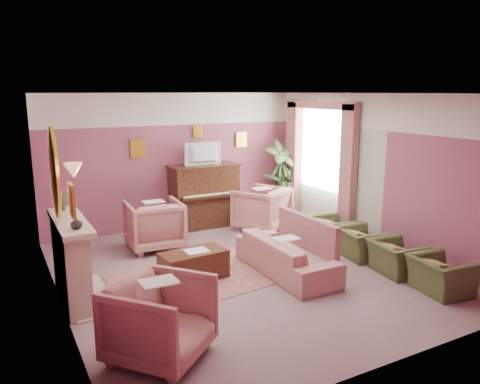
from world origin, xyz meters
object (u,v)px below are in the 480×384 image
side_table (282,202)px  piano (204,196)px  sofa (286,248)px  floral_armchair_left (154,222)px  olive_chair_c (361,238)px  floral_armchair_right (262,207)px  floral_armchair_front (160,315)px  olive_chair_d (330,227)px  television (204,152)px  olive_chair_a (441,269)px  coffee_table (194,265)px  olive_chair_b (397,252)px

side_table → piano: bearing=175.4°
sofa → side_table: size_ratio=2.85×
floral_armchair_left → piano: bearing=32.5°
piano → olive_chair_c: bearing=-62.5°
floral_armchair_right → olive_chair_c: floral_armchair_right is taller
olive_chair_c → floral_armchair_front: bearing=-161.4°
floral_armchair_left → floral_armchair_right: same height
side_table → olive_chair_d: bearing=-97.9°
television → floral_armchair_left: (-1.39, -0.84, -1.11)m
olive_chair_a → olive_chair_c: (0.00, 1.64, 0.00)m
television → olive_chair_c: (1.59, -3.00, -1.26)m
coffee_table → olive_chair_a: (2.92, -2.10, 0.12)m
floral_armchair_right → olive_chair_b: floral_armchair_right is taller
television → olive_chair_c: 3.62m
television → coffee_table: (-1.34, -2.54, -1.38)m
olive_chair_a → olive_chair_b: 0.82m
piano → olive_chair_d: (1.59, -2.23, -0.31)m
sofa → side_table: (1.82, 2.88, -0.05)m
olive_chair_a → olive_chair_d: 2.46m
piano → sofa: (0.06, -3.03, -0.25)m
olive_chair_d → television: bearing=126.1°
floral_armchair_front → olive_chair_b: size_ratio=1.24×
piano → olive_chair_d: bearing=-54.6°
floral_armchair_right → olive_chair_d: bearing=-65.7°
piano → sofa: piano is taller
floral_armchair_left → olive_chair_c: size_ratio=1.24×
sofa → olive_chair_a: bearing=-47.4°
floral_armchair_right → olive_chair_d: 1.58m
floral_armchair_front → olive_chair_c: floral_armchair_front is taller
sofa → olive_chair_d: sofa is taller
sofa → floral_armchair_front: floral_armchair_front is taller
piano → side_table: bearing=-4.6°
coffee_table → olive_chair_a: 3.60m
olive_chair_b → piano: bearing=112.3°
sofa → olive_chair_a: (1.53, -1.66, -0.06)m
floral_armchair_left → olive_chair_c: bearing=-36.0°
television → floral_armchair_front: bearing=-119.6°
coffee_table → olive_chair_a: bearing=-35.7°
floral_armchair_left → floral_armchair_front: bearing=-107.2°
television → olive_chair_a: bearing=-71.1°
coffee_table → floral_armchair_front: bearing=-122.1°
television → floral_armchair_left: 1.96m
television → olive_chair_c: size_ratio=1.01×
olive_chair_a → television: bearing=108.9°
sofa → olive_chair_d: size_ratio=2.51×
floral_armchair_front → olive_chair_d: 4.62m
floral_armchair_front → olive_chair_c: bearing=18.6°
olive_chair_b → side_table: size_ratio=1.13×
sofa → olive_chair_b: (1.53, -0.84, -0.06)m
coffee_table → floral_armchair_front: 2.18m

